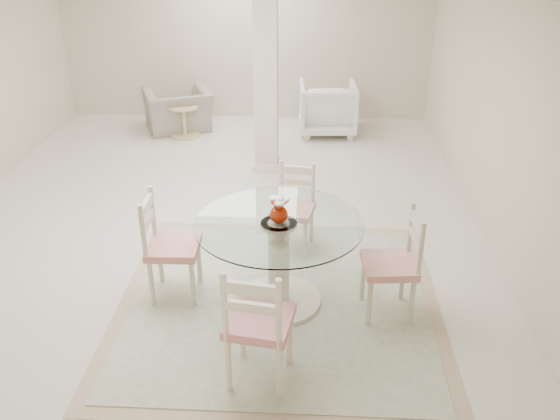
# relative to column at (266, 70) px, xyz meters

# --- Properties ---
(ground) EXTENTS (7.00, 7.00, 0.00)m
(ground) POSITION_rel_column_xyz_m (-0.50, -1.30, -1.35)
(ground) COLOR silver
(ground) RESTS_ON ground
(room_shell) EXTENTS (6.02, 7.02, 2.71)m
(room_shell) POSITION_rel_column_xyz_m (-0.50, -1.30, 0.51)
(room_shell) COLOR beige
(room_shell) RESTS_ON ground
(column) EXTENTS (0.30, 0.30, 2.70)m
(column) POSITION_rel_column_xyz_m (0.00, 0.00, 0.00)
(column) COLOR beige
(column) RESTS_ON ground
(area_rug) EXTENTS (2.90, 2.90, 0.02)m
(area_rug) POSITION_rel_column_xyz_m (0.34, -3.13, -1.34)
(area_rug) COLOR tan
(area_rug) RESTS_ON ground
(dining_table) EXTENTS (1.45, 1.45, 0.84)m
(dining_table) POSITION_rel_column_xyz_m (0.34, -3.13, -0.92)
(dining_table) COLOR #EEE7C4
(dining_table) RESTS_ON ground
(red_vase) EXTENTS (0.18, 0.17, 0.24)m
(red_vase) POSITION_rel_column_xyz_m (0.34, -3.13, -0.40)
(red_vase) COLOR #AB1E05
(red_vase) RESTS_ON dining_table
(dining_chair_east) EXTENTS (0.48, 0.48, 1.10)m
(dining_chair_east) POSITION_rel_column_xyz_m (1.36, -3.21, -0.77)
(dining_chair_east) COLOR beige
(dining_chair_east) RESTS_ON ground
(dining_chair_north) EXTENTS (0.48, 0.48, 1.02)m
(dining_chair_north) POSITION_rel_column_xyz_m (0.44, -2.12, -0.82)
(dining_chair_north) COLOR beige
(dining_chair_north) RESTS_ON ground
(dining_chair_west) EXTENTS (0.46, 0.46, 1.12)m
(dining_chair_west) POSITION_rel_column_xyz_m (-0.68, -3.04, -0.76)
(dining_chair_west) COLOR beige
(dining_chair_west) RESTS_ON ground
(dining_chair_south) EXTENTS (0.53, 0.53, 1.16)m
(dining_chair_south) POSITION_rel_column_xyz_m (0.24, -4.15, -0.74)
(dining_chair_south) COLOR #EFE3C4
(dining_chair_south) RESTS_ON ground
(recliner_taupe) EXTENTS (1.25, 1.19, 0.65)m
(recliner_taupe) POSITION_rel_column_xyz_m (-1.53, 1.49, -1.03)
(recliner_taupe) COLOR gray
(recliner_taupe) RESTS_ON ground
(armchair_white) EXTENTS (0.91, 0.93, 0.80)m
(armchair_white) POSITION_rel_column_xyz_m (0.85, 1.46, -0.95)
(armchair_white) COLOR white
(armchair_white) RESTS_ON ground
(side_table) EXTENTS (0.47, 0.47, 0.49)m
(side_table) POSITION_rel_column_xyz_m (-1.37, 1.17, -1.12)
(side_table) COLOR #DAB786
(side_table) RESTS_ON ground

